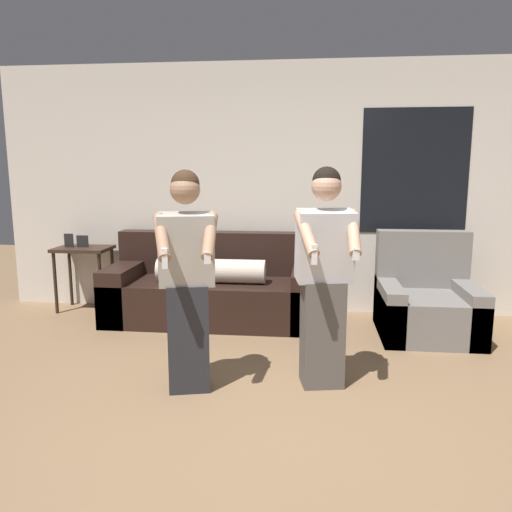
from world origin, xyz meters
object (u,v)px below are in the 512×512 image
Objects in this scene: side_table at (83,257)px; person_right at (324,278)px; armchair at (426,304)px; person_left at (187,281)px; couch at (214,290)px.

person_right is at bearing -33.24° from side_table.
person_left reaches higher than armchair.
side_table is 2.52m from person_left.
person_right reaches higher than couch.
person_left is at bearing -169.78° from person_right.
side_table is (-3.63, 0.44, 0.31)m from armchair.
armchair is at bearing 51.44° from person_right.
person_left is at bearing -143.73° from armchair.
couch is 2.53× the size of side_table.
couch is at bearing 173.59° from armchair.
person_right reaches higher than person_left.
person_right reaches higher than armchair.
armchair reaches higher than side_table.
side_table is at bearing 172.31° from couch.
person_right is at bearing -128.56° from armchair.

